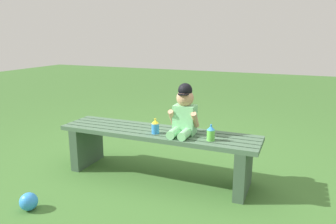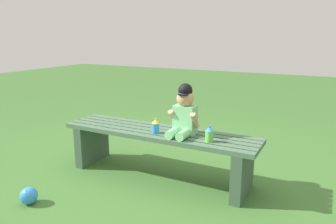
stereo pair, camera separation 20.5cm
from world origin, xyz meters
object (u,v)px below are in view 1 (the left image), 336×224
Objects in this scene: sippy_cup_left at (155,126)px; toy_ball at (29,202)px; child_figure at (184,112)px; sippy_cup_right at (211,133)px; park_bench at (157,145)px.

sippy_cup_left is 1.01× the size of toy_ball.
child_figure reaches higher than sippy_cup_left.
sippy_cup_right is 1.36m from toy_ball.
park_bench reaches higher than toy_ball.
toy_ball is at bearing -129.21° from sippy_cup_left.
sippy_cup_right is (0.24, -0.07, -0.12)m from child_figure.
toy_ball is (-1.07, -0.75, -0.40)m from sippy_cup_right.
sippy_cup_left reaches higher than toy_ball.
child_figure is 0.28m from sippy_cup_right.
sippy_cup_left is (-0.21, -0.07, -0.12)m from child_figure.
child_figure is 3.29× the size of toy_ball.
child_figure is 0.26m from sippy_cup_left.
sippy_cup_right reaches higher than park_bench.
sippy_cup_right is (0.45, 0.00, 0.00)m from sippy_cup_left.
park_bench is at bearing 54.19° from toy_ball.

